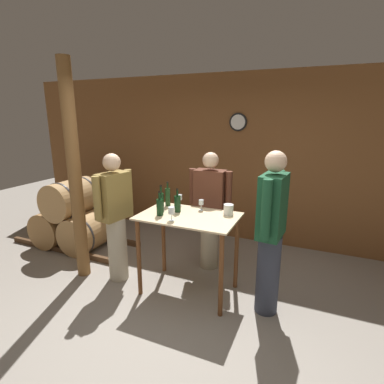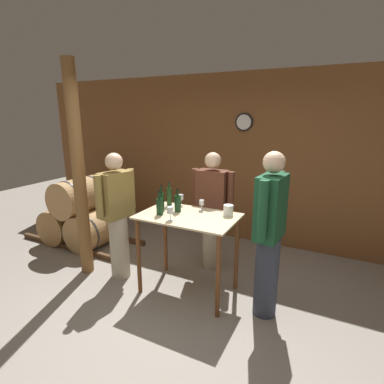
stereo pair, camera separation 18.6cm
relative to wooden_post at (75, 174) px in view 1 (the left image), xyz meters
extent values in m
plane|color=gray|center=(1.58, -0.44, -1.35)|extent=(14.00, 14.00, 0.00)
cube|color=brown|center=(1.58, 2.02, 0.00)|extent=(8.40, 0.05, 2.70)
cylinder|color=black|center=(1.50, 1.98, 0.59)|extent=(0.28, 0.03, 0.28)
cylinder|color=white|center=(1.50, 1.97, 0.59)|extent=(0.23, 0.01, 0.23)
cube|color=#4C331E|center=(-0.79, 0.35, -1.31)|extent=(2.03, 0.06, 0.08)
cube|color=#4C331E|center=(-0.79, 0.99, -1.31)|extent=(2.03, 0.06, 0.08)
cylinder|color=#9E7242|center=(-1.10, 0.67, -1.06)|extent=(0.58, 0.80, 0.58)
cylinder|color=#38383D|center=(-1.10, 0.43, -1.06)|extent=(0.60, 0.03, 0.60)
cylinder|color=#38383D|center=(-1.10, 0.91, -1.06)|extent=(0.60, 0.03, 0.60)
cylinder|color=tan|center=(-0.49, 0.67, -1.06)|extent=(0.58, 0.80, 0.58)
cylinder|color=#38383D|center=(-0.49, 0.43, -1.06)|extent=(0.60, 0.03, 0.60)
cylinder|color=#38383D|center=(-0.49, 0.91, -1.06)|extent=(0.60, 0.03, 0.60)
cylinder|color=tan|center=(-0.79, 0.67, -0.57)|extent=(0.58, 0.80, 0.58)
cylinder|color=#38383D|center=(-0.79, 0.43, -0.57)|extent=(0.60, 0.03, 0.60)
cylinder|color=#38383D|center=(-0.79, 0.91, -0.57)|extent=(0.60, 0.03, 0.60)
cube|color=beige|center=(1.44, 0.20, -0.41)|extent=(1.11, 0.71, 0.02)
cylinder|color=brown|center=(0.94, -0.09, -0.88)|extent=(0.05, 0.05, 0.93)
cylinder|color=brown|center=(1.93, -0.09, -0.88)|extent=(0.05, 0.05, 0.93)
cylinder|color=brown|center=(0.94, 0.49, -0.88)|extent=(0.05, 0.05, 0.93)
cylinder|color=brown|center=(1.93, 0.49, -0.88)|extent=(0.05, 0.05, 0.93)
cylinder|color=brown|center=(0.00, 0.00, 0.00)|extent=(0.16, 0.16, 2.70)
cylinder|color=#193819|center=(1.05, 0.44, -0.29)|extent=(0.06, 0.06, 0.22)
cylinder|color=#193819|center=(1.05, 0.44, -0.13)|extent=(0.02, 0.02, 0.09)
cylinder|color=black|center=(1.05, 0.44, -0.10)|extent=(0.03, 0.03, 0.02)
cylinder|color=black|center=(1.10, 0.19, -0.28)|extent=(0.07, 0.07, 0.23)
cylinder|color=black|center=(1.10, 0.19, -0.12)|extent=(0.02, 0.02, 0.10)
cylinder|color=black|center=(1.10, 0.19, -0.08)|extent=(0.03, 0.03, 0.02)
cylinder|color=black|center=(1.14, 0.08, -0.30)|extent=(0.08, 0.08, 0.19)
cylinder|color=black|center=(1.14, 0.08, -0.16)|extent=(0.02, 0.02, 0.09)
cylinder|color=black|center=(1.14, 0.08, -0.13)|extent=(0.03, 0.03, 0.02)
cylinder|color=black|center=(1.27, 0.27, -0.30)|extent=(0.08, 0.08, 0.19)
cylinder|color=black|center=(1.27, 0.27, -0.16)|extent=(0.02, 0.02, 0.09)
cylinder|color=black|center=(1.27, 0.27, -0.13)|extent=(0.03, 0.03, 0.02)
cylinder|color=silver|center=(1.18, 0.50, -0.39)|extent=(0.06, 0.06, 0.00)
cylinder|color=silver|center=(1.18, 0.50, -0.36)|extent=(0.01, 0.01, 0.07)
cylinder|color=silver|center=(1.18, 0.50, -0.29)|extent=(0.06, 0.06, 0.06)
cylinder|color=silver|center=(1.34, -0.02, -0.39)|extent=(0.06, 0.06, 0.00)
cylinder|color=silver|center=(1.34, -0.02, -0.36)|extent=(0.01, 0.01, 0.07)
cylinder|color=silver|center=(1.34, -0.02, -0.28)|extent=(0.07, 0.07, 0.07)
cylinder|color=silver|center=(1.50, 0.44, -0.39)|extent=(0.06, 0.06, 0.00)
cylinder|color=silver|center=(1.50, 0.44, -0.36)|extent=(0.01, 0.01, 0.06)
cylinder|color=silver|center=(1.50, 0.44, -0.30)|extent=(0.06, 0.06, 0.06)
cylinder|color=white|center=(1.84, 0.40, -0.34)|extent=(0.11, 0.11, 0.12)
cylinder|color=#B7AD93|center=(0.50, 0.10, -0.94)|extent=(0.24, 0.24, 0.82)
cube|color=olive|center=(0.50, 0.10, -0.25)|extent=(0.29, 0.43, 0.57)
sphere|color=beige|center=(0.50, 0.10, 0.16)|extent=(0.21, 0.21, 0.21)
cylinder|color=olive|center=(0.45, -0.15, -0.22)|extent=(0.09, 0.09, 0.51)
cylinder|color=olive|center=(0.54, 0.34, -0.22)|extent=(0.09, 0.09, 0.51)
cylinder|color=#333847|center=(2.36, 0.19, -0.92)|extent=(0.24, 0.24, 0.87)
cube|color=#194C2D|center=(2.36, 0.19, -0.17)|extent=(0.25, 0.42, 0.64)
sphere|color=beige|center=(2.36, 0.19, 0.28)|extent=(0.21, 0.21, 0.21)
cylinder|color=#194C2D|center=(2.38, 0.44, -0.14)|extent=(0.09, 0.09, 0.57)
cylinder|color=#194C2D|center=(2.34, -0.06, -0.14)|extent=(0.09, 0.09, 0.57)
cylinder|color=#B7AD93|center=(1.46, 0.85, -0.93)|extent=(0.24, 0.24, 0.84)
cube|color=#592D1E|center=(1.46, 0.85, -0.25)|extent=(0.40, 0.22, 0.52)
sphere|color=beige|center=(1.46, 0.85, 0.14)|extent=(0.21, 0.21, 0.21)
cylinder|color=#592D1E|center=(1.71, 0.85, -0.22)|extent=(0.09, 0.09, 0.47)
cylinder|color=#592D1E|center=(1.21, 0.85, -0.22)|extent=(0.09, 0.09, 0.47)
camera|label=1|loc=(2.75, -2.72, 0.71)|focal=28.00mm
camera|label=2|loc=(2.92, -2.64, 0.71)|focal=28.00mm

